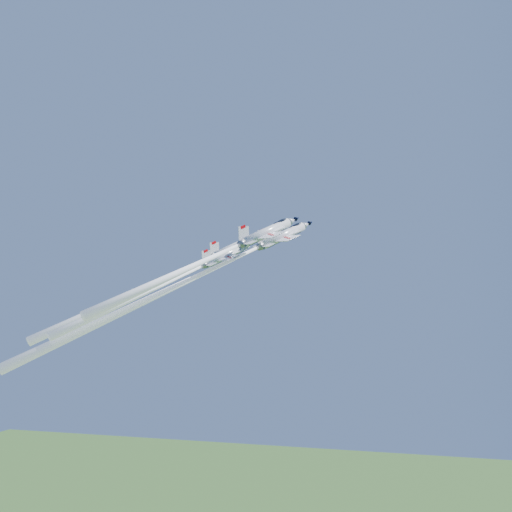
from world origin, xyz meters
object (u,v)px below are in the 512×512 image
(jet_lead, at_px, (192,279))
(jet_slot, at_px, (170,281))
(jet_left, at_px, (169,277))
(jet_right, at_px, (211,258))

(jet_lead, distance_m, jet_slot, 5.96)
(jet_left, relative_size, jet_slot, 1.28)
(jet_lead, relative_size, jet_left, 1.35)
(jet_right, distance_m, jet_slot, 9.01)
(jet_lead, height_order, jet_right, jet_lead)
(jet_left, height_order, jet_right, jet_left)
(jet_right, bearing_deg, jet_slot, -128.65)
(jet_left, relative_size, jet_right, 1.20)
(jet_lead, height_order, jet_left, jet_lead)
(jet_left, distance_m, jet_slot, 10.22)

